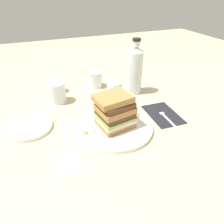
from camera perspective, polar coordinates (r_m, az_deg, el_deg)
ground_plane at (r=0.79m, az=-0.30°, el=-3.78°), size 3.00×3.00×0.00m
main_plate at (r=0.78m, az=0.82°, el=-4.08°), size 0.29×0.29×0.02m
sandwich at (r=0.74m, az=0.80°, el=0.23°), size 0.14×0.13×0.13m
carrot_shred_0 at (r=0.73m, az=-6.95°, el=-6.15°), size 0.02×0.02×0.00m
carrot_shred_1 at (r=0.74m, az=-7.51°, el=-5.54°), size 0.02×0.02×0.00m
carrot_shred_2 at (r=0.73m, az=-7.45°, el=-6.10°), size 0.02×0.01×0.00m
carrot_shred_3 at (r=0.74m, az=-4.69°, el=-5.41°), size 0.01×0.02×0.00m
carrot_shred_4 at (r=0.73m, az=-5.33°, el=-6.03°), size 0.01×0.03×0.00m
carrot_shred_5 at (r=0.82m, az=8.57°, el=-1.49°), size 0.01×0.03×0.00m
carrot_shred_6 at (r=0.84m, az=6.98°, el=-0.53°), size 0.03×0.01×0.00m
carrot_shred_7 at (r=0.83m, az=7.14°, el=-0.97°), size 0.01×0.03×0.00m
carrot_shred_8 at (r=0.82m, az=6.17°, el=-1.44°), size 0.01×0.03×0.00m
carrot_shred_9 at (r=0.81m, az=6.43°, el=-1.66°), size 0.02×0.01×0.00m
carrot_shred_10 at (r=0.83m, az=7.48°, el=-0.88°), size 0.02×0.02×0.00m
carrot_shred_11 at (r=0.83m, az=6.91°, el=-0.68°), size 0.02×0.02×0.00m
carrot_shred_12 at (r=0.83m, az=6.43°, el=-1.03°), size 0.02×0.02×0.00m
carrot_shred_13 at (r=0.82m, az=5.74°, el=-1.07°), size 0.02×0.02×0.00m
napkin_dark at (r=0.88m, az=13.98°, el=-0.58°), size 0.13×0.19×0.00m
fork at (r=0.87m, az=14.75°, el=-1.17°), size 0.02×0.17×0.00m
knife at (r=0.76m, az=-12.49°, el=-6.62°), size 0.04×0.20×0.00m
juice_glass at (r=0.95m, az=0.65°, el=5.48°), size 0.07×0.07×0.09m
water_bottle at (r=1.00m, az=6.40°, el=11.66°), size 0.07×0.07×0.26m
empty_tumbler_0 at (r=1.06m, az=-15.67°, el=7.22°), size 0.07×0.07×0.07m
empty_tumbler_1 at (r=0.96m, az=-15.03°, el=5.27°), size 0.08×0.08×0.09m
empty_tumbler_2 at (r=1.08m, az=-4.74°, el=9.03°), size 0.07×0.07×0.08m
side_plate at (r=0.84m, az=-22.07°, el=-3.91°), size 0.17×0.17×0.01m
napkin_pink at (r=0.66m, az=-12.68°, el=-14.24°), size 0.09×0.09×0.00m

